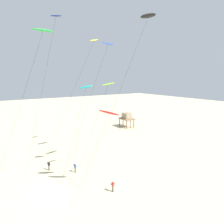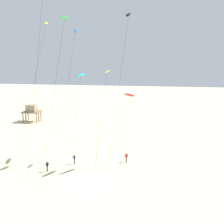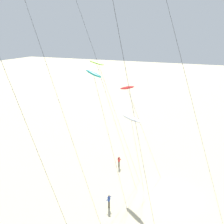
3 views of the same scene
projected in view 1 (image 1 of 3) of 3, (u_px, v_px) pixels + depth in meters
ground_plane at (49, 196)px, 27.30m from camera, size 260.00×260.00×0.00m
kite_white at (80, 127)px, 28.36m from camera, size 2.15×3.52×9.45m
kite_black at (148, 17)px, 28.09m from camera, size 2.48×11.84×25.30m
kite_red at (109, 113)px, 25.45m from camera, size 1.94×6.61×12.12m
kite_teal at (86, 88)px, 31.91m from camera, size 1.51×5.27×14.95m
kite_lime at (108, 86)px, 29.40m from camera, size 1.45×6.69×15.32m
kite_yellow at (93, 43)px, 40.08m from camera, size 2.35×11.56×23.74m
kite_green at (43, 32)px, 27.42m from camera, size 1.89×9.33×22.57m
kite_navy at (55, 22)px, 32.33m from camera, size 1.78×6.96×25.92m
kite_blue at (107, 45)px, 35.70m from camera, size 2.09×9.60×22.16m
kite_flyer_nearest at (49, 165)px, 34.66m from camera, size 0.72×0.71×1.67m
kite_flyer_middle at (75, 167)px, 33.89m from camera, size 0.61×0.59×1.67m
kite_flyer_furthest at (113, 186)px, 28.13m from camera, size 0.58×0.55×1.67m
stilt_house at (127, 117)px, 64.57m from camera, size 4.79×3.62×4.70m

